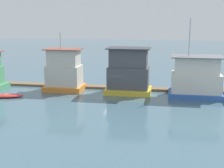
{
  "coord_description": "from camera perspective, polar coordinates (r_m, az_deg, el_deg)",
  "views": [
    {
      "loc": [
        6.6,
        -37.97,
        9.37
      ],
      "look_at": [
        0.0,
        -1.0,
        1.4
      ],
      "focal_mm": 50.0,
      "sensor_mm": 36.0,
      "label": 1
    }
  ],
  "objects": [
    {
      "name": "houseboat_yellow",
      "position": [
        39.27,
        3.04,
        2.1
      ],
      "size": [
        5.72,
        3.93,
        5.77
      ],
      "color": "gold",
      "rests_on": "ground_plane"
    },
    {
      "name": "dinghy_red",
      "position": [
        39.62,
        -18.81,
        -2.04
      ],
      "size": [
        4.35,
        2.28,
        0.42
      ],
      "color": "red",
      "rests_on": "ground_plane"
    },
    {
      "name": "ground_plane",
      "position": [
        39.66,
        0.25,
        -1.68
      ],
      "size": [
        200.0,
        200.0,
        0.0
      ],
      "primitive_type": "plane",
      "color": "#426070"
    },
    {
      "name": "houseboat_blue",
      "position": [
        38.83,
        15.1,
        0.97
      ],
      "size": [
        6.39,
        4.19,
        9.34
      ],
      "color": "#3866B7",
      "rests_on": "ground_plane"
    },
    {
      "name": "houseboat_orange",
      "position": [
        41.29,
        -8.75,
        2.24
      ],
      "size": [
        5.01,
        3.65,
        7.6
      ],
      "color": "orange",
      "rests_on": "ground_plane"
    },
    {
      "name": "dock_walkway",
      "position": [
        42.14,
        0.87,
        -0.66
      ],
      "size": [
        51.0,
        1.53,
        0.3
      ],
      "primitive_type": "cube",
      "color": "brown",
      "rests_on": "ground_plane"
    }
  ]
}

